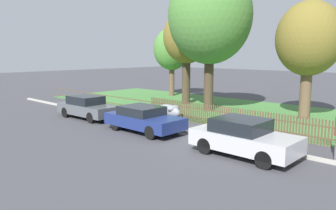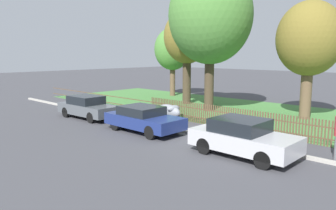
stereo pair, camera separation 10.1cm
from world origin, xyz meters
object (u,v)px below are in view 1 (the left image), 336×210
Objects in this scene: covered_motorcycle at (169,111)px; parked_car_silver_hatchback at (87,107)px; parked_car_navy_estate at (244,137)px; parked_car_black_saloon at (144,118)px; tree_nearest_kerb at (172,49)px; tree_behind_motorcycle at (187,38)px; tree_far_left at (309,40)px; tree_mid_park at (210,16)px.

parked_car_silver_hatchback is at bearing -147.61° from covered_motorcycle.
parked_car_black_saloon is at bearing 179.84° from parked_car_navy_estate.
covered_motorcycle is 0.30× the size of tree_nearest_kerb.
tree_behind_motorcycle is (-10.01, 8.60, 4.29)m from parked_car_navy_estate.
tree_far_left is (5.17, 6.32, 4.01)m from covered_motorcycle.
tree_mid_park is (3.73, 7.08, 5.56)m from parked_car_silver_hatchback.
tree_behind_motorcycle reaches higher than parked_car_silver_hatchback.
covered_motorcycle is at bearing 158.10° from parked_car_navy_estate.
parked_car_navy_estate is 2.15× the size of covered_motorcycle.
parked_car_black_saloon is (4.97, -0.03, -0.02)m from parked_car_silver_hatchback.
parked_car_black_saloon is 0.67× the size of tree_nearest_kerb.
tree_nearest_kerb is 13.28m from tree_far_left.
tree_nearest_kerb is 0.86× the size of tree_behind_motorcycle.
parked_car_silver_hatchback is at bearing -72.86° from tree_nearest_kerb.
parked_car_silver_hatchback is 0.68× the size of tree_nearest_kerb.
parked_car_black_saloon is 0.60× the size of tree_far_left.
parked_car_silver_hatchback is 10.58m from parked_car_navy_estate.
tree_behind_motorcycle is at bearing 155.63° from tree_mid_park.
parked_car_silver_hatchback is 1.01× the size of parked_car_black_saloon.
parked_car_silver_hatchback is 1.05× the size of parked_car_navy_estate.
tree_behind_motorcycle is at bearing 84.27° from parked_car_silver_hatchback.
parked_car_black_saloon is at bearing -53.32° from tree_nearest_kerb.
tree_nearest_kerb is (-8.47, 11.37, 3.54)m from parked_car_black_saloon.
parked_car_black_saloon is 5.61m from parked_car_navy_estate.
parked_car_navy_estate is at bearing -83.22° from tree_far_left.
tree_far_left is (5.80, 1.71, -1.62)m from tree_mid_park.
tree_mid_park is 6.25m from tree_far_left.
tree_nearest_kerb reaches higher than covered_motorcycle.
parked_car_black_saloon is 14.61m from tree_nearest_kerb.
parked_car_silver_hatchback is 0.59× the size of tree_behind_motorcycle.
parked_car_navy_estate is (10.58, -0.09, 0.03)m from parked_car_silver_hatchback.
tree_far_left is (13.02, -2.55, 0.43)m from tree_nearest_kerb.
parked_car_navy_estate is at bearing -46.31° from tree_mid_park.
tree_far_left is at bearing 53.63° from covered_motorcycle.
tree_behind_motorcycle reaches higher than parked_car_black_saloon.
tree_mid_park is at bearing 100.63° from covered_motorcycle.
parked_car_navy_estate is 0.58× the size of tree_far_left.
parked_car_silver_hatchback is 9.57m from tree_behind_motorcycle.
parked_car_navy_estate is 11.35m from tree_mid_park.
tree_mid_park is at bearing -24.37° from tree_behind_motorcycle.
covered_motorcycle is 12.38m from tree_nearest_kerb.
tree_nearest_kerb is at bearing 105.24° from parked_car_silver_hatchback.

